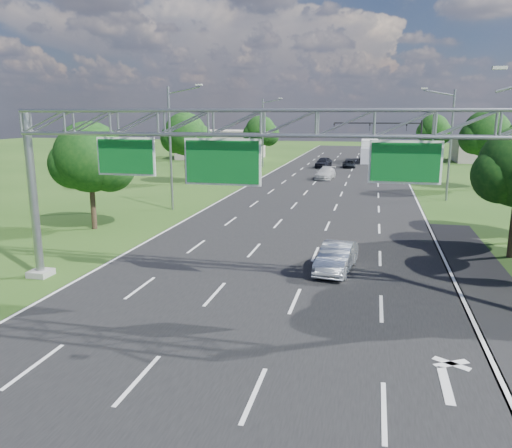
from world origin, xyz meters
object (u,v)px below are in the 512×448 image
(sign_gantry, at_px, (264,138))
(box_truck, at_px, (369,151))
(silver_sedan, at_px, (337,257))
(traffic_signal, at_px, (395,134))

(sign_gantry, relative_size, box_truck, 2.46)
(silver_sedan, distance_m, box_truck, 61.60)
(traffic_signal, height_order, box_truck, traffic_signal)
(sign_gantry, height_order, traffic_signal, sign_gantry)
(traffic_signal, bearing_deg, silver_sedan, -95.02)
(sign_gantry, bearing_deg, traffic_signal, 82.32)
(silver_sedan, bearing_deg, box_truck, 96.50)
(box_truck, bearing_deg, traffic_signal, -75.89)
(sign_gantry, relative_size, silver_sedan, 5.40)
(silver_sedan, relative_size, box_truck, 0.45)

